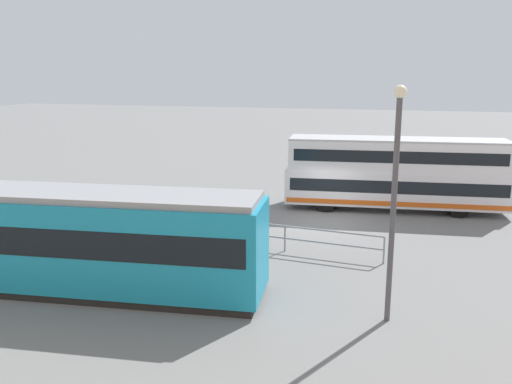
% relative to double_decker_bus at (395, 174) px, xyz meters
% --- Properties ---
extents(ground_plane, '(160.00, 160.00, 0.00)m').
position_rel_double_decker_bus_xyz_m(ground_plane, '(2.99, 3.29, -1.92)').
color(ground_plane, slate).
extents(double_decker_bus, '(11.41, 3.56, 3.74)m').
position_rel_double_decker_bus_xyz_m(double_decker_bus, '(0.00, 0.00, 0.00)').
color(double_decker_bus, white).
rests_on(double_decker_bus, ground).
extents(tram_yellow, '(14.76, 3.98, 3.36)m').
position_rel_double_decker_bus_xyz_m(tram_yellow, '(10.85, 13.75, -0.18)').
color(tram_yellow, teal).
rests_on(tram_yellow, ground).
extents(pedestrian_near_railing, '(0.44, 0.44, 1.64)m').
position_rel_double_decker_bus_xyz_m(pedestrian_near_railing, '(6.20, 7.89, -0.98)').
color(pedestrian_near_railing, '#4C3F2D').
rests_on(pedestrian_near_railing, ground).
extents(pedestrian_railing, '(7.86, 0.87, 1.08)m').
position_rel_double_decker_bus_xyz_m(pedestrian_railing, '(4.02, 8.03, -1.18)').
color(pedestrian_railing, gray).
rests_on(pedestrian_railing, ground).
extents(info_sign, '(1.08, 0.31, 2.21)m').
position_rel_double_decker_bus_xyz_m(info_sign, '(7.89, 8.07, -0.40)').
color(info_sign, slate).
rests_on(info_sign, ground).
extents(street_lamp, '(0.36, 0.36, 6.73)m').
position_rel_double_decker_bus_xyz_m(street_lamp, '(-0.19, 13.20, 2.02)').
color(street_lamp, '#4C4C51').
rests_on(street_lamp, ground).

